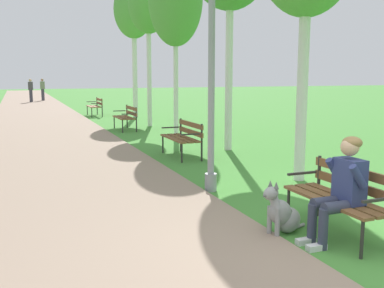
{
  "coord_description": "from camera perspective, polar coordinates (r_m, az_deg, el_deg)",
  "views": [
    {
      "loc": [
        -2.97,
        -3.49,
        1.95
      ],
      "look_at": [
        -0.53,
        2.72,
        0.9
      ],
      "focal_mm": 41.53,
      "sensor_mm": 36.0,
      "label": 1
    }
  ],
  "objects": [
    {
      "name": "park_bench_near",
      "position": [
        5.73,
        18.72,
        -6.06
      ],
      "size": [
        0.55,
        1.5,
        0.85
      ],
      "color": "brown",
      "rests_on": "ground"
    },
    {
      "name": "dog_grey",
      "position": [
        5.61,
        11.57,
        -8.79
      ],
      "size": [
        0.81,
        0.42,
        0.71
      ],
      "color": "gray",
      "rests_on": "ground"
    },
    {
      "name": "person_seated_on_near_bench",
      "position": [
        5.4,
        18.66,
        -5.13
      ],
      "size": [
        0.74,
        0.49,
        1.25
      ],
      "color": "#33384C",
      "rests_on": "ground"
    },
    {
      "name": "paved_path",
      "position": [
        27.57,
        -19.64,
        4.4
      ],
      "size": [
        3.88,
        60.0,
        0.04
      ],
      "primitive_type": "cube",
      "color": "gray",
      "rests_on": "ground"
    },
    {
      "name": "lamp_post_near",
      "position": [
        7.31,
        2.53,
        11.65
      ],
      "size": [
        0.24,
        0.24,
        4.44
      ],
      "color": "gray",
      "rests_on": "ground"
    },
    {
      "name": "pedestrian_distant",
      "position": [
        34.75,
        -18.63,
        6.64
      ],
      "size": [
        0.32,
        0.22,
        1.65
      ],
      "color": "#383842",
      "rests_on": "ground"
    },
    {
      "name": "birch_tree_fifth",
      "position": [
        17.12,
        -5.65,
        17.2
      ],
      "size": [
        1.48,
        1.29,
        5.55
      ],
      "color": "silver",
      "rests_on": "ground"
    },
    {
      "name": "park_bench_furthest",
      "position": [
        21.63,
        -12.28,
        4.92
      ],
      "size": [
        0.55,
        1.5,
        0.85
      ],
      "color": "brown",
      "rests_on": "ground"
    },
    {
      "name": "park_bench_mid",
      "position": [
        10.56,
        -1.1,
        1.11
      ],
      "size": [
        0.55,
        1.5,
        0.85
      ],
      "color": "brown",
      "rests_on": "ground"
    },
    {
      "name": "birch_tree_sixth",
      "position": [
        20.93,
        -7.5,
        16.58
      ],
      "size": [
        1.79,
        1.76,
        6.11
      ],
      "color": "silver",
      "rests_on": "ground"
    },
    {
      "name": "pedestrian_further_distant",
      "position": [
        33.06,
        -20.01,
        6.48
      ],
      "size": [
        0.32,
        0.22,
        1.65
      ],
      "color": "#383842",
      "rests_on": "ground"
    },
    {
      "name": "ground_plane",
      "position": [
        4.98,
        17.97,
        -14.56
      ],
      "size": [
        120.0,
        120.0,
        0.0
      ],
      "primitive_type": "plane",
      "color": "#478E38"
    },
    {
      "name": "park_bench_far",
      "position": [
        15.82,
        -8.43,
        3.63
      ],
      "size": [
        0.55,
        1.5,
        0.85
      ],
      "color": "brown",
      "rests_on": "ground"
    }
  ]
}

